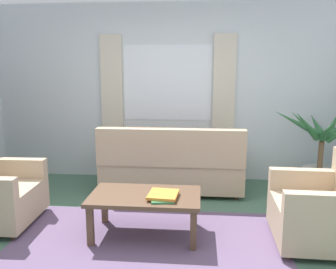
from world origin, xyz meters
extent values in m
plane|color=#476B56|center=(0.00, 0.00, 0.00)|extent=(6.24, 6.24, 0.00)
cube|color=silver|center=(0.00, 2.26, 1.30)|extent=(5.32, 0.12, 2.60)
cube|color=white|center=(0.00, 2.20, 1.45)|extent=(1.30, 0.01, 1.10)
cube|color=beige|center=(-0.83, 2.17, 1.45)|extent=(0.32, 0.06, 1.40)
cube|color=beige|center=(0.83, 2.17, 1.45)|extent=(0.32, 0.06, 1.40)
cube|color=#604C6B|center=(0.00, 0.00, 0.01)|extent=(2.67, 1.75, 0.01)
cube|color=tan|center=(0.12, 1.65, 0.25)|extent=(1.90, 0.80, 0.38)
cube|color=tan|center=(0.12, 1.33, 0.68)|extent=(1.90, 0.20, 0.48)
cube|color=tan|center=(0.99, 1.65, 0.56)|extent=(0.16, 0.80, 0.24)
cube|color=tan|center=(-0.75, 1.65, 0.56)|extent=(0.16, 0.80, 0.24)
cylinder|color=brown|center=(0.97, 1.95, 0.03)|extent=(0.06, 0.06, 0.06)
cylinder|color=brown|center=(-0.73, 1.95, 0.03)|extent=(0.06, 0.06, 0.06)
cylinder|color=brown|center=(0.97, 1.35, 0.03)|extent=(0.06, 0.06, 0.06)
cylinder|color=brown|center=(-0.73, 1.35, 0.03)|extent=(0.06, 0.06, 0.06)
cube|color=tan|center=(-1.69, 0.73, 0.53)|extent=(0.80, 0.14, 0.22)
cylinder|color=brown|center=(-1.35, 0.04, 0.03)|extent=(0.05, 0.05, 0.06)
cylinder|color=brown|center=(-1.37, 0.72, 0.03)|extent=(0.05, 0.05, 0.06)
cube|color=tan|center=(1.62, 0.23, 0.24)|extent=(0.82, 0.86, 0.36)
cube|color=tan|center=(1.63, 0.59, 0.53)|extent=(0.80, 0.14, 0.22)
cube|color=tan|center=(1.61, -0.13, 0.53)|extent=(0.80, 0.14, 0.22)
cylinder|color=brown|center=(1.31, 0.58, 0.03)|extent=(0.05, 0.05, 0.06)
cylinder|color=brown|center=(1.29, -0.10, 0.03)|extent=(0.05, 0.05, 0.06)
cube|color=brown|center=(-0.04, 0.24, 0.42)|extent=(1.10, 0.64, 0.04)
cube|color=brown|center=(-0.53, -0.02, 0.20)|extent=(0.06, 0.06, 0.40)
cube|color=brown|center=(0.45, -0.02, 0.20)|extent=(0.06, 0.06, 0.40)
cube|color=brown|center=(-0.53, 0.50, 0.20)|extent=(0.06, 0.06, 0.40)
cube|color=brown|center=(0.45, 0.50, 0.20)|extent=(0.06, 0.06, 0.40)
cube|color=#387F4C|center=(0.14, 0.16, 0.45)|extent=(0.26, 0.36, 0.02)
cube|color=orange|center=(0.14, 0.17, 0.47)|extent=(0.30, 0.32, 0.03)
cylinder|color=#B7B2A8|center=(2.09, 1.66, 0.18)|extent=(0.43, 0.43, 0.35)
cylinder|color=brown|center=(2.09, 1.66, 0.54)|extent=(0.07, 0.07, 0.37)
cone|color=#2D6638|center=(2.31, 1.88, 0.94)|extent=(0.42, 0.52, 0.41)
cone|color=#2D6638|center=(2.09, 1.93, 0.91)|extent=(0.11, 0.53, 0.29)
cone|color=#2D6638|center=(1.91, 1.86, 0.91)|extent=(0.38, 0.45, 0.41)
cone|color=#2D6638|center=(1.75, 1.61, 0.97)|extent=(0.67, 0.22, 0.42)
cone|color=#2D6638|center=(1.83, 1.44, 0.97)|extent=(0.50, 0.50, 0.49)
cone|color=#2D6638|center=(2.07, 1.35, 0.94)|extent=(0.13, 0.58, 0.42)
camera|label=1|loc=(0.49, -3.12, 1.71)|focal=38.33mm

